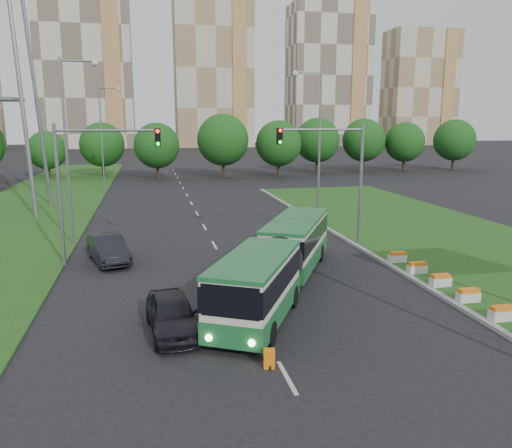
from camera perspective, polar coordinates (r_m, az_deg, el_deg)
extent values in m
plane|color=black|center=(22.82, 6.81, -9.16)|extent=(360.00, 360.00, 0.00)
cube|color=#1E4A15|center=(35.48, 22.74, -2.34)|extent=(14.00, 60.00, 0.15)
cube|color=gray|center=(32.06, 12.46, -3.09)|extent=(0.30, 60.00, 0.18)
cube|color=#1E4A15|center=(47.15, -25.33, 0.67)|extent=(12.00, 110.00, 0.10)
cylinder|color=slate|center=(33.27, 11.88, 4.33)|extent=(0.20, 0.20, 8.00)
cylinder|color=slate|center=(32.01, 7.57, 10.66)|extent=(5.50, 0.14, 0.14)
cube|color=black|center=(31.20, 2.71, 9.99)|extent=(0.32, 0.32, 1.00)
cylinder|color=slate|center=(29.85, -21.55, 2.96)|extent=(0.20, 0.20, 8.00)
cylinder|color=slate|center=(29.25, -16.68, 10.21)|extent=(5.50, 0.14, 0.14)
cube|color=black|center=(29.18, -11.17, 9.68)|extent=(0.32, 0.32, 1.00)
cube|color=beige|center=(172.04, -18.88, 16.95)|extent=(28.00, 15.00, 52.00)
cube|color=beige|center=(172.42, -4.92, 17.15)|extent=(25.00, 15.00, 50.00)
cube|color=beige|center=(181.78, 8.23, 16.31)|extent=(27.00, 15.00, 47.00)
cube|color=beige|center=(196.26, 18.15, 14.49)|extent=(24.00, 14.00, 40.00)
cube|color=beige|center=(20.11, 5.13, -7.18)|extent=(2.29, 6.32, 2.47)
cube|color=beige|center=(27.64, 0.17, -1.92)|extent=(2.29, 7.69, 2.47)
cylinder|color=black|center=(23.52, 2.46, -4.46)|extent=(2.29, 1.14, 2.29)
cube|color=#1C6330|center=(20.38, 5.09, -9.37)|extent=(2.36, 6.36, 0.87)
cube|color=#1C6330|center=(27.85, 0.17, -3.57)|extent=(2.36, 7.73, 0.87)
cube|color=black|center=(19.98, 5.15, -6.06)|extent=(2.36, 6.36, 0.96)
cube|color=black|center=(27.55, 0.17, -1.09)|extent=(2.36, 7.73, 0.96)
imported|color=black|center=(19.88, -9.55, -10.10)|extent=(2.23, 4.62, 1.52)
imported|color=black|center=(30.39, -16.55, -2.73)|extent=(2.97, 5.10, 1.59)
imported|color=gray|center=(18.45, 1.20, -11.54)|extent=(0.57, 0.69, 1.61)
cube|color=orange|center=(17.20, 1.52, -15.12)|extent=(0.37, 0.32, 0.64)
cylinder|color=black|center=(17.18, 1.65, -16.09)|extent=(0.04, 0.15, 0.15)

